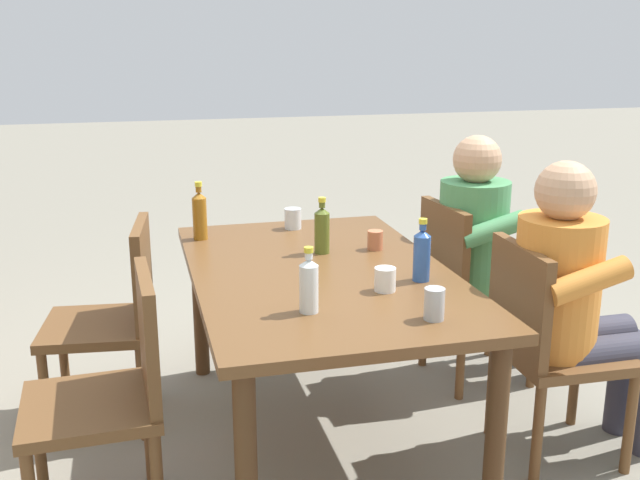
{
  "coord_description": "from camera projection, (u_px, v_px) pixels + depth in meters",
  "views": [
    {
      "loc": [
        -2.7,
        0.69,
        1.62
      ],
      "look_at": [
        0.0,
        0.0,
        0.84
      ],
      "focal_mm": 41.91,
      "sensor_mm": 36.0,
      "label": 1
    }
  ],
  "objects": [
    {
      "name": "ground_plane",
      "position": [
        320.0,
        435.0,
        3.12
      ],
      "size": [
        24.0,
        24.0,
        0.0
      ],
      "primitive_type": "plane",
      "color": "gray"
    },
    {
      "name": "dining_table",
      "position": [
        320.0,
        290.0,
        2.95
      ],
      "size": [
        1.6,
        0.99,
        0.72
      ],
      "color": "brown",
      "rests_on": "ground_plane"
    },
    {
      "name": "chair_near_right",
      "position": [
        465.0,
        282.0,
        3.51
      ],
      "size": [
        0.47,
        0.47,
        0.87
      ],
      "color": "brown",
      "rests_on": "ground_plane"
    },
    {
      "name": "chair_near_left",
      "position": [
        545.0,
        340.0,
        2.84
      ],
      "size": [
        0.45,
        0.45,
        0.87
      ],
      "color": "brown",
      "rests_on": "ground_plane"
    },
    {
      "name": "chair_far_left",
      "position": [
        114.0,
        387.0,
        2.47
      ],
      "size": [
        0.46,
        0.46,
        0.87
      ],
      "color": "brown",
      "rests_on": "ground_plane"
    },
    {
      "name": "chair_far_right",
      "position": [
        116.0,
        313.0,
        3.12
      ],
      "size": [
        0.49,
        0.49,
        0.87
      ],
      "color": "brown",
      "rests_on": "ground_plane"
    },
    {
      "name": "person_in_white_shirt",
      "position": [
        488.0,
        246.0,
        3.49
      ],
      "size": [
        0.47,
        0.62,
        1.18
      ],
      "color": "#4C935B",
      "rests_on": "ground_plane"
    },
    {
      "name": "person_in_plaid_shirt",
      "position": [
        574.0,
        297.0,
        2.82
      ],
      "size": [
        0.47,
        0.62,
        1.18
      ],
      "color": "orange",
      "rests_on": "ground_plane"
    },
    {
      "name": "bottle_amber",
      "position": [
        200.0,
        215.0,
        3.33
      ],
      "size": [
        0.06,
        0.06,
        0.26
      ],
      "color": "#996019",
      "rests_on": "dining_table"
    },
    {
      "name": "bottle_olive",
      "position": [
        322.0,
        229.0,
        3.12
      ],
      "size": [
        0.06,
        0.06,
        0.24
      ],
      "color": "#566623",
      "rests_on": "dining_table"
    },
    {
      "name": "bottle_blue",
      "position": [
        422.0,
        254.0,
        2.77
      ],
      "size": [
        0.06,
        0.06,
        0.24
      ],
      "color": "#2D56A3",
      "rests_on": "dining_table"
    },
    {
      "name": "bottle_clear",
      "position": [
        309.0,
        284.0,
        2.45
      ],
      "size": [
        0.06,
        0.06,
        0.22
      ],
      "color": "white",
      "rests_on": "dining_table"
    },
    {
      "name": "cup_terracotta",
      "position": [
        375.0,
        240.0,
        3.19
      ],
      "size": [
        0.07,
        0.07,
        0.08
      ],
      "primitive_type": "cylinder",
      "color": "#BC6B47",
      "rests_on": "dining_table"
    },
    {
      "name": "cup_white",
      "position": [
        385.0,
        279.0,
        2.67
      ],
      "size": [
        0.08,
        0.08,
        0.09
      ],
      "primitive_type": "cylinder",
      "color": "white",
      "rests_on": "dining_table"
    },
    {
      "name": "cup_glass",
      "position": [
        293.0,
        219.0,
        3.52
      ],
      "size": [
        0.08,
        0.08,
        0.1
      ],
      "primitive_type": "cylinder",
      "color": "silver",
      "rests_on": "dining_table"
    },
    {
      "name": "cup_steel",
      "position": [
        434.0,
        304.0,
        2.4
      ],
      "size": [
        0.07,
        0.07,
        0.11
      ],
      "primitive_type": "cylinder",
      "color": "#B2B7BC",
      "rests_on": "dining_table"
    }
  ]
}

